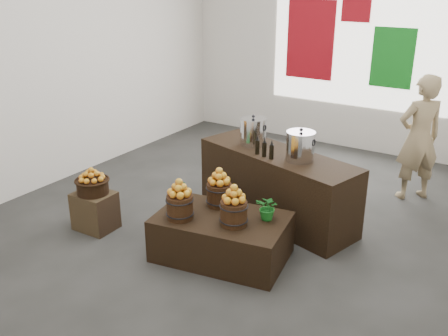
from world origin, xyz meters
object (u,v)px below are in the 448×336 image
Objects in this scene: crate at (95,211)px; wicker_basket at (93,187)px; shopper at (419,138)px; stock_pot_left at (253,132)px; display_table at (222,237)px; stock_pot_center at (300,147)px; counter at (277,186)px.

wicker_basket reaches higher than crate.
shopper is (3.14, 3.13, 0.65)m from crate.
crate is at bearing -129.70° from stock_pot_left.
wicker_basket is at bearing -129.70° from stock_pot_left.
display_table is 4.25× the size of stock_pot_center.
counter is at bearing 77.07° from display_table.
shopper is at bearing 44.90° from crate.
stock_pot_center is (2.12, 1.40, 0.83)m from crate.
stock_pot_center is (0.77, -0.22, 0.00)m from stock_pot_left.
shopper reaches higher than counter.
stock_pot_left and stock_pot_center have the same top height.
counter is at bearing 40.05° from wicker_basket.
stock_pot_left is 0.19× the size of shopper.
crate is 2.67m from stock_pot_center.
wicker_basket is (0.00, 0.00, 0.33)m from crate.
counter is 6.47× the size of stock_pot_left.
display_table is at bearing -77.61° from counter.
stock_pot_left is (-0.44, 0.12, 0.62)m from counter.
crate is at bearing 179.90° from display_table.
stock_pot_center is at bearing 33.47° from crate.
stock_pot_left is at bearing 164.25° from stock_pot_center.
counter is 0.72m from stock_pot_center.
shopper is at bearing 65.97° from counter.
stock_pot_center is at bearing -0.00° from counter.
display_table is at bearing 9.47° from wicker_basket.
stock_pot_center is 2.02m from shopper.
display_table reaches higher than crate.
crate is 0.33m from wicker_basket.
counter reaches higher than wicker_basket.
stock_pot_left is 2.35m from shopper.
counter is 1.24× the size of shopper.
stock_pot_left reaches higher than counter.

